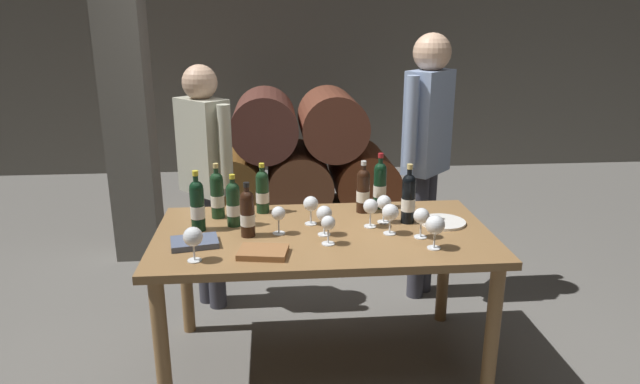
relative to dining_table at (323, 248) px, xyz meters
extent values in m
plane|color=#66635E|center=(0.00, 0.00, -0.67)|extent=(14.00, 14.00, 0.00)
cube|color=slate|center=(0.00, 4.20, 0.73)|extent=(10.00, 0.24, 2.80)
cylinder|color=brown|center=(-0.63, 2.60, -0.37)|extent=(0.60, 0.90, 0.60)
cylinder|color=brown|center=(0.00, 2.60, -0.37)|extent=(0.60, 0.90, 0.60)
cylinder|color=brown|center=(0.63, 2.60, -0.37)|extent=(0.60, 0.90, 0.60)
cylinder|color=brown|center=(-0.32, 2.60, 0.18)|extent=(0.60, 0.90, 0.60)
cylinder|color=brown|center=(0.32, 2.60, 0.18)|extent=(0.60, 0.90, 0.60)
cube|color=slate|center=(-1.30, 1.60, 0.63)|extent=(0.32, 0.32, 2.60)
cube|color=olive|center=(0.00, 0.00, 0.07)|extent=(1.70, 0.90, 0.04)
cylinder|color=olive|center=(-0.77, -0.39, -0.31)|extent=(0.07, 0.07, 0.72)
cylinder|color=olive|center=(0.77, -0.39, -0.31)|extent=(0.07, 0.07, 0.72)
cylinder|color=olive|center=(-0.77, 0.39, -0.31)|extent=(0.07, 0.07, 0.72)
cylinder|color=olive|center=(0.77, 0.39, -0.31)|extent=(0.07, 0.07, 0.72)
cylinder|color=#19381E|center=(-0.55, 0.27, 0.20)|extent=(0.07, 0.07, 0.21)
sphere|color=#19381E|center=(-0.55, 0.27, 0.31)|extent=(0.07, 0.07, 0.07)
cylinder|color=#19381E|center=(-0.55, 0.27, 0.34)|extent=(0.03, 0.03, 0.07)
cylinder|color=tan|center=(-0.55, 0.27, 0.38)|extent=(0.03, 0.03, 0.02)
cylinder|color=silver|center=(-0.55, 0.27, 0.19)|extent=(0.07, 0.07, 0.06)
cylinder|color=#19381E|center=(-0.46, 0.13, 0.19)|extent=(0.07, 0.07, 0.19)
sphere|color=#19381E|center=(-0.46, 0.13, 0.29)|extent=(0.07, 0.07, 0.07)
cylinder|color=#19381E|center=(-0.46, 0.13, 0.32)|extent=(0.03, 0.03, 0.06)
cylinder|color=gold|center=(-0.46, 0.13, 0.36)|extent=(0.03, 0.03, 0.02)
cylinder|color=silver|center=(-0.46, 0.13, 0.18)|extent=(0.07, 0.07, 0.06)
cylinder|color=black|center=(-0.63, 0.08, 0.20)|extent=(0.07, 0.07, 0.22)
sphere|color=black|center=(-0.63, 0.08, 0.32)|extent=(0.07, 0.07, 0.07)
cylinder|color=black|center=(-0.63, 0.08, 0.35)|extent=(0.03, 0.03, 0.07)
cylinder|color=gold|center=(-0.63, 0.08, 0.39)|extent=(0.03, 0.03, 0.03)
cylinder|color=silver|center=(-0.63, 0.08, 0.19)|extent=(0.07, 0.07, 0.07)
cylinder|color=#19381E|center=(-0.31, 0.33, 0.19)|extent=(0.07, 0.07, 0.20)
sphere|color=#19381E|center=(-0.31, 0.33, 0.29)|extent=(0.07, 0.07, 0.07)
cylinder|color=#19381E|center=(-0.31, 0.33, 0.32)|extent=(0.03, 0.03, 0.06)
cylinder|color=gold|center=(-0.31, 0.33, 0.36)|extent=(0.03, 0.03, 0.02)
cylinder|color=silver|center=(-0.31, 0.33, 0.18)|extent=(0.07, 0.07, 0.06)
cylinder|color=black|center=(0.25, 0.29, 0.19)|extent=(0.07, 0.07, 0.21)
sphere|color=black|center=(0.25, 0.29, 0.30)|extent=(0.07, 0.07, 0.07)
cylinder|color=black|center=(0.25, 0.29, 0.33)|extent=(0.03, 0.03, 0.06)
cylinder|color=silver|center=(0.25, 0.29, 0.37)|extent=(0.03, 0.03, 0.02)
cylinder|color=silver|center=(0.25, 0.29, 0.18)|extent=(0.07, 0.07, 0.06)
cylinder|color=black|center=(0.35, 0.35, 0.20)|extent=(0.07, 0.07, 0.22)
sphere|color=black|center=(0.35, 0.35, 0.32)|extent=(0.07, 0.07, 0.07)
cylinder|color=black|center=(0.35, 0.35, 0.35)|extent=(0.03, 0.03, 0.07)
cylinder|color=#B21E23|center=(0.35, 0.35, 0.40)|extent=(0.03, 0.03, 0.03)
cylinder|color=silver|center=(0.35, 0.35, 0.19)|extent=(0.07, 0.07, 0.07)
cylinder|color=black|center=(0.46, 0.10, 0.20)|extent=(0.07, 0.07, 0.22)
sphere|color=black|center=(0.46, 0.10, 0.32)|extent=(0.07, 0.07, 0.07)
cylinder|color=black|center=(0.46, 0.10, 0.35)|extent=(0.03, 0.03, 0.07)
cylinder|color=tan|center=(0.46, 0.10, 0.40)|extent=(0.03, 0.03, 0.03)
cylinder|color=silver|center=(0.46, 0.10, 0.19)|extent=(0.07, 0.07, 0.07)
cylinder|color=black|center=(-0.38, -0.02, 0.19)|extent=(0.07, 0.07, 0.19)
sphere|color=black|center=(-0.38, -0.02, 0.29)|extent=(0.07, 0.07, 0.07)
cylinder|color=black|center=(-0.38, -0.02, 0.32)|extent=(0.03, 0.03, 0.06)
cylinder|color=black|center=(-0.38, -0.02, 0.36)|extent=(0.03, 0.03, 0.02)
cylinder|color=silver|center=(-0.38, -0.02, 0.18)|extent=(0.07, 0.07, 0.06)
cylinder|color=white|center=(0.00, -0.04, 0.09)|extent=(0.06, 0.06, 0.00)
cylinder|color=white|center=(0.00, -0.04, 0.13)|extent=(0.01, 0.01, 0.07)
sphere|color=white|center=(0.00, -0.04, 0.20)|extent=(0.08, 0.08, 0.08)
cylinder|color=white|center=(0.33, 0.11, 0.09)|extent=(0.06, 0.06, 0.00)
cylinder|color=white|center=(0.33, 0.11, 0.13)|extent=(0.01, 0.01, 0.07)
sphere|color=white|center=(0.33, 0.11, 0.20)|extent=(0.08, 0.08, 0.08)
cylinder|color=white|center=(0.50, -0.26, 0.09)|extent=(0.06, 0.06, 0.00)
cylinder|color=white|center=(0.50, -0.26, 0.13)|extent=(0.01, 0.01, 0.07)
sphere|color=white|center=(0.50, -0.26, 0.21)|extent=(0.09, 0.09, 0.09)
cylinder|color=white|center=(0.47, -0.12, 0.09)|extent=(0.06, 0.06, 0.00)
cylinder|color=white|center=(0.47, -0.12, 0.13)|extent=(0.01, 0.01, 0.07)
sphere|color=white|center=(0.47, -0.12, 0.20)|extent=(0.08, 0.08, 0.08)
cylinder|color=white|center=(0.33, -0.06, 0.09)|extent=(0.06, 0.06, 0.00)
cylinder|color=white|center=(0.33, -0.06, 0.13)|extent=(0.01, 0.01, 0.07)
sphere|color=white|center=(0.33, -0.06, 0.21)|extent=(0.08, 0.08, 0.08)
cylinder|color=white|center=(-0.06, 0.12, 0.09)|extent=(0.06, 0.06, 0.00)
cylinder|color=white|center=(-0.06, 0.12, 0.13)|extent=(0.01, 0.01, 0.07)
sphere|color=white|center=(-0.06, 0.12, 0.20)|extent=(0.08, 0.08, 0.08)
cylinder|color=white|center=(0.25, 0.05, 0.09)|extent=(0.06, 0.06, 0.00)
cylinder|color=white|center=(0.25, 0.05, 0.13)|extent=(0.01, 0.01, 0.07)
sphere|color=white|center=(0.25, 0.05, 0.20)|extent=(0.08, 0.08, 0.08)
cylinder|color=white|center=(0.01, -0.16, 0.09)|extent=(0.06, 0.06, 0.00)
cylinder|color=white|center=(0.01, -0.16, 0.13)|extent=(0.01, 0.01, 0.07)
sphere|color=white|center=(0.01, -0.16, 0.20)|extent=(0.07, 0.07, 0.07)
cylinder|color=white|center=(-0.23, -0.01, 0.09)|extent=(0.06, 0.06, 0.00)
cylinder|color=white|center=(-0.23, -0.01, 0.13)|extent=(0.01, 0.01, 0.07)
sphere|color=white|center=(-0.23, -0.01, 0.20)|extent=(0.07, 0.07, 0.07)
cylinder|color=white|center=(-0.61, -0.31, 0.09)|extent=(0.06, 0.06, 0.00)
cylinder|color=white|center=(-0.61, -0.31, 0.13)|extent=(0.01, 0.01, 0.07)
sphere|color=white|center=(-0.61, -0.31, 0.21)|extent=(0.09, 0.09, 0.09)
cube|color=#936038|center=(-0.30, -0.27, 0.11)|extent=(0.24, 0.20, 0.03)
cube|color=#4C5670|center=(-0.63, -0.12, 0.11)|extent=(0.25, 0.20, 0.03)
cylinder|color=white|center=(0.64, 0.07, 0.10)|extent=(0.24, 0.24, 0.01)
cylinder|color=#383842|center=(0.76, 0.79, -0.24)|extent=(0.11, 0.11, 0.85)
cylinder|color=#383842|center=(0.69, 0.71, -0.24)|extent=(0.11, 0.11, 0.85)
cube|color=#8499BC|center=(0.72, 0.75, 0.51)|extent=(0.35, 0.36, 0.64)
cylinder|color=#8499BC|center=(0.87, 0.90, 0.54)|extent=(0.08, 0.08, 0.54)
cylinder|color=#8499BC|center=(0.58, 0.60, 0.54)|extent=(0.08, 0.08, 0.54)
sphere|color=tan|center=(0.72, 0.75, 0.93)|extent=(0.23, 0.23, 0.23)
cylinder|color=#383842|center=(-0.70, 0.76, -0.28)|extent=(0.11, 0.11, 0.77)
cylinder|color=#383842|center=(-0.62, 0.68, -0.28)|extent=(0.11, 0.11, 0.77)
cube|color=#B2B29E|center=(-0.66, 0.72, 0.39)|extent=(0.35, 0.36, 0.58)
cylinder|color=#B2B29E|center=(-0.80, 0.87, 0.42)|extent=(0.08, 0.08, 0.49)
cylinder|color=#B2B29E|center=(-0.52, 0.57, 0.42)|extent=(0.08, 0.08, 0.49)
sphere|color=tan|center=(-0.66, 0.72, 0.77)|extent=(0.21, 0.21, 0.21)
camera|label=1|loc=(-0.25, -2.68, 1.14)|focal=31.84mm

